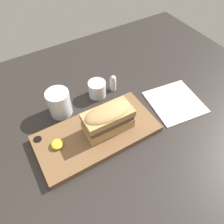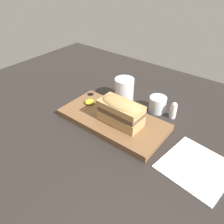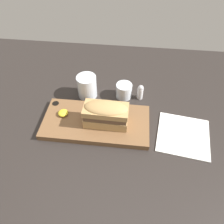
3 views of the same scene
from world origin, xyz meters
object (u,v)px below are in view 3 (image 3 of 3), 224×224
sandwich (106,113)px  napkin (183,135)px  serving_board (95,122)px  wine_glass (124,91)px  salt_shaker (140,92)px  water_glass (87,88)px

sandwich → napkin: 28.76cm
serving_board → sandwich: (4.38, -0.66, 6.09)cm
wine_glass → salt_shaker: salt_shaker is taller
serving_board → salt_shaker: (16.22, 16.06, 2.24)cm
napkin → salt_shaker: (-16.03, 17.84, 3.17)cm
serving_board → salt_shaker: 22.94cm
sandwich → salt_shaker: bearing=54.7°
serving_board → napkin: (32.24, -1.78, -0.93)cm
serving_board → napkin: serving_board is taller
water_glass → wine_glass: bearing=3.7°
wine_glass → serving_board: bearing=-120.3°
serving_board → sandwich: size_ratio=2.50×
water_glass → napkin: size_ratio=0.46×
serving_board → sandwich: 7.53cm
serving_board → salt_shaker: bearing=44.7°
wine_glass → napkin: size_ratio=0.32×
napkin → salt_shaker: bearing=131.9°
salt_shaker → wine_glass: bearing=177.4°
water_glass → salt_shaker: 21.78cm
wine_glass → salt_shaker: (6.66, -0.30, 0.54)cm
sandwich → salt_shaker: (11.84, 16.73, -3.85)cm
water_glass → salt_shaker: (21.76, 0.68, -0.72)cm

